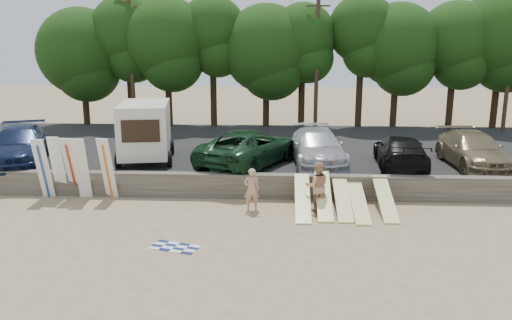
% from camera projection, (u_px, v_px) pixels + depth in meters
% --- Properties ---
extents(ground, '(120.00, 120.00, 0.00)m').
position_uv_depth(ground, '(284.00, 224.00, 17.42)').
color(ground, tan).
rests_on(ground, ground).
extents(seawall, '(44.00, 0.50, 1.00)m').
position_uv_depth(seawall, '(284.00, 186.00, 20.23)').
color(seawall, '#6B6356').
rests_on(seawall, ground).
extents(parking_lot, '(44.00, 14.50, 0.70)m').
position_uv_depth(parking_lot, '(284.00, 152.00, 27.56)').
color(parking_lot, '#282828').
rests_on(parking_lot, ground).
extents(treeline, '(33.86, 6.37, 9.06)m').
position_uv_depth(treeline, '(285.00, 41.00, 33.05)').
color(treeline, '#382616').
rests_on(treeline, parking_lot).
extents(utility_poles, '(25.80, 0.26, 9.00)m').
position_uv_depth(utility_poles, '(317.00, 56.00, 31.67)').
color(utility_poles, '#473321').
rests_on(utility_poles, parking_lot).
extents(box_trailer, '(3.10, 4.66, 2.76)m').
position_uv_depth(box_trailer, '(145.00, 129.00, 23.57)').
color(box_trailer, silver).
rests_on(box_trailer, parking_lot).
extents(car_0, '(4.48, 6.33, 1.70)m').
position_uv_depth(car_0, '(20.00, 145.00, 23.15)').
color(car_0, '#121D3F').
rests_on(car_0, parking_lot).
extents(car_1, '(4.96, 6.56, 1.66)m').
position_uv_depth(car_1, '(248.00, 148.00, 22.77)').
color(car_1, '#13341B').
rests_on(car_1, parking_lot).
extents(car_2, '(2.68, 5.66, 1.60)m').
position_uv_depth(car_2, '(317.00, 147.00, 22.98)').
color(car_2, '#B0B1B6').
rests_on(car_2, parking_lot).
extents(car_3, '(2.45, 5.18, 1.46)m').
position_uv_depth(car_3, '(400.00, 152.00, 22.39)').
color(car_3, black).
rests_on(car_3, parking_lot).
extents(car_4, '(2.30, 5.35, 1.53)m').
position_uv_depth(car_4, '(473.00, 150.00, 22.56)').
color(car_4, '#7B6B4E').
rests_on(car_4, parking_lot).
extents(surfboard_upright_0, '(0.52, 0.76, 2.52)m').
position_uv_depth(surfboard_upright_0, '(43.00, 169.00, 19.97)').
color(surfboard_upright_0, white).
rests_on(surfboard_upright_0, ground).
extents(surfboard_upright_1, '(0.52, 0.60, 2.56)m').
position_uv_depth(surfboard_upright_1, '(58.00, 167.00, 20.21)').
color(surfboard_upright_1, white).
rests_on(surfboard_upright_1, ground).
extents(surfboard_upright_2, '(0.55, 0.78, 2.52)m').
position_uv_depth(surfboard_upright_2, '(72.00, 168.00, 20.15)').
color(surfboard_upright_2, white).
rests_on(surfboard_upright_2, ground).
extents(surfboard_upright_3, '(0.57, 0.73, 2.54)m').
position_uv_depth(surfboard_upright_3, '(82.00, 169.00, 19.94)').
color(surfboard_upright_3, white).
rests_on(surfboard_upright_3, ground).
extents(surfboard_upright_4, '(0.58, 0.71, 2.55)m').
position_uv_depth(surfboard_upright_4, '(107.00, 168.00, 19.95)').
color(surfboard_upright_4, white).
rests_on(surfboard_upright_4, ground).
extents(surfboard_low_0, '(0.56, 2.84, 1.11)m').
position_uv_depth(surfboard_low_0, '(303.00, 198.00, 18.52)').
color(surfboard_low_0, '#FFF4A0').
rests_on(surfboard_low_0, ground).
extents(surfboard_low_1, '(0.56, 2.81, 1.18)m').
position_uv_depth(surfboard_low_1, '(324.00, 195.00, 18.68)').
color(surfboard_low_1, '#FFF4A0').
rests_on(surfboard_low_1, ground).
extents(surfboard_low_2, '(0.56, 2.88, 0.99)m').
position_uv_depth(surfboard_low_2, '(342.00, 198.00, 18.68)').
color(surfboard_low_2, '#FFF4A0').
rests_on(surfboard_low_2, ground).
extents(surfboard_low_3, '(0.56, 2.92, 0.81)m').
position_uv_depth(surfboard_low_3, '(359.00, 202.00, 18.48)').
color(surfboard_low_3, '#FFF4A0').
rests_on(surfboard_low_3, ground).
extents(surfboard_low_4, '(0.56, 2.87, 1.02)m').
position_uv_depth(surfboard_low_4, '(385.00, 198.00, 18.59)').
color(surfboard_low_4, '#FFF4A0').
rests_on(surfboard_low_4, ground).
extents(beachgoer_a, '(0.66, 0.51, 1.64)m').
position_uv_depth(beachgoer_a, '(252.00, 189.00, 18.65)').
color(beachgoer_a, tan).
rests_on(beachgoer_a, ground).
extents(beachgoer_b, '(0.98, 0.79, 1.89)m').
position_uv_depth(beachgoer_b, '(317.00, 186.00, 18.62)').
color(beachgoer_b, tan).
rests_on(beachgoer_b, ground).
extents(cooler, '(0.45, 0.40, 0.32)m').
position_uv_depth(cooler, '(323.00, 202.00, 19.26)').
color(cooler, green).
rests_on(cooler, ground).
extents(gear_bag, '(0.34, 0.30, 0.22)m').
position_uv_depth(gear_bag, '(341.00, 201.00, 19.60)').
color(gear_bag, orange).
rests_on(gear_bag, ground).
extents(beach_towel, '(1.86, 1.86, 0.00)m').
position_uv_depth(beach_towel, '(175.00, 247.00, 15.37)').
color(beach_towel, white).
rests_on(beach_towel, ground).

